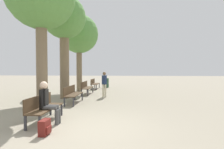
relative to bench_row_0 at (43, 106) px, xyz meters
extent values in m
plane|color=gray|center=(1.55, -0.52, -0.52)|extent=(80.00, 80.00, 0.00)
cube|color=#4C3823|center=(0.09, 0.00, -0.07)|extent=(0.51, 1.75, 0.04)
cube|color=#4C3823|center=(-0.14, 0.00, 0.15)|extent=(0.04, 1.75, 0.40)
cube|color=#38383D|center=(0.31, -0.83, -0.30)|extent=(0.06, 0.06, 0.43)
cube|color=#38383D|center=(0.31, 0.83, -0.30)|extent=(0.06, 0.06, 0.43)
cube|color=#38383D|center=(-0.12, -0.83, -0.30)|extent=(0.06, 0.06, 0.43)
cube|color=#38383D|center=(-0.12, 0.83, -0.30)|extent=(0.06, 0.06, 0.43)
cube|color=#4C3823|center=(0.09, 3.16, -0.07)|extent=(0.51, 1.75, 0.04)
cube|color=#4C3823|center=(-0.14, 3.16, 0.15)|extent=(0.04, 1.75, 0.40)
cube|color=#38383D|center=(0.31, 2.33, -0.30)|extent=(0.06, 0.06, 0.43)
cube|color=#38383D|center=(0.31, 3.99, -0.30)|extent=(0.06, 0.06, 0.43)
cube|color=#38383D|center=(-0.12, 2.33, -0.30)|extent=(0.06, 0.06, 0.43)
cube|color=#38383D|center=(-0.12, 3.99, -0.30)|extent=(0.06, 0.06, 0.43)
cube|color=#4C3823|center=(0.09, 6.32, -0.07)|extent=(0.51, 1.75, 0.04)
cube|color=#4C3823|center=(-0.14, 6.32, 0.15)|extent=(0.04, 1.75, 0.40)
cube|color=#38383D|center=(0.31, 5.49, -0.30)|extent=(0.06, 0.06, 0.43)
cube|color=#38383D|center=(0.31, 7.15, -0.30)|extent=(0.06, 0.06, 0.43)
cube|color=#38383D|center=(-0.12, 5.49, -0.30)|extent=(0.06, 0.06, 0.43)
cube|color=#38383D|center=(-0.12, 7.15, -0.30)|extent=(0.06, 0.06, 0.43)
cube|color=#4C3823|center=(0.09, 9.48, -0.07)|extent=(0.51, 1.75, 0.04)
cube|color=#4C3823|center=(-0.14, 9.48, 0.15)|extent=(0.04, 1.75, 0.40)
cube|color=#38383D|center=(0.31, 8.65, -0.30)|extent=(0.06, 0.06, 0.43)
cube|color=#38383D|center=(0.31, 10.31, -0.30)|extent=(0.06, 0.06, 0.43)
cube|color=#38383D|center=(-0.12, 8.65, -0.30)|extent=(0.06, 0.06, 0.43)
cube|color=#38383D|center=(-0.12, 10.31, -0.30)|extent=(0.06, 0.06, 0.43)
cylinder|color=#7A664C|center=(-0.92, 1.81, 1.54)|extent=(0.47, 0.47, 4.11)
cylinder|color=#7A664C|center=(-0.92, 4.64, 1.53)|extent=(0.54, 0.54, 4.10)
sphere|color=#568E42|center=(-0.92, 4.64, 4.28)|extent=(2.54, 2.54, 2.54)
cylinder|color=#7A664C|center=(-0.92, 7.94, 1.31)|extent=(0.43, 0.43, 3.65)
sphere|color=#568E42|center=(-0.92, 7.94, 3.95)|extent=(2.99, 2.99, 2.99)
cylinder|color=#4C4C4C|center=(0.34, -0.26, 0.02)|extent=(0.44, 0.13, 0.13)
cylinder|color=#4C4C4C|center=(0.57, -0.26, -0.28)|extent=(0.13, 0.13, 0.47)
cylinder|color=#4C4C4C|center=(0.34, -0.10, 0.02)|extent=(0.44, 0.13, 0.13)
cylinder|color=#4C4C4C|center=(0.57, -0.10, -0.28)|extent=(0.13, 0.13, 0.47)
cube|color=black|center=(0.12, -0.18, 0.27)|extent=(0.20, 0.24, 0.63)
cylinder|color=black|center=(0.12, -0.31, 0.30)|extent=(0.09, 0.09, 0.57)
cylinder|color=black|center=(0.12, -0.05, 0.30)|extent=(0.09, 0.09, 0.57)
sphere|color=beige|center=(0.12, -0.18, 0.71)|extent=(0.24, 0.24, 0.24)
cube|color=maroon|center=(0.57, -1.09, -0.31)|extent=(0.19, 0.36, 0.40)
cube|color=maroon|center=(0.68, -1.09, -0.38)|extent=(0.04, 0.26, 0.18)
cylinder|color=beige|center=(1.32, 5.22, -0.12)|extent=(0.11, 0.11, 0.78)
cylinder|color=beige|center=(1.46, 5.22, -0.12)|extent=(0.11, 0.11, 0.78)
cube|color=navy|center=(1.39, 5.22, 0.55)|extent=(0.28, 0.27, 0.56)
cylinder|color=navy|center=(1.27, 5.22, 0.56)|extent=(0.08, 0.08, 0.53)
cylinder|color=navy|center=(1.51, 5.22, 0.56)|extent=(0.08, 0.08, 0.53)
sphere|color=brown|center=(1.39, 5.22, 0.94)|extent=(0.21, 0.21, 0.21)
cylinder|color=#2D5138|center=(0.88, 10.79, -0.08)|extent=(0.51, 0.51, 0.87)
camera|label=1|loc=(2.68, -5.48, 1.22)|focal=28.00mm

